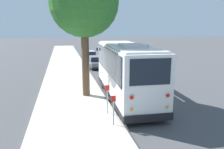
{
  "coord_description": "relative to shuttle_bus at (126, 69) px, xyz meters",
  "views": [
    {
      "loc": [
        -13.06,
        4.53,
        4.53
      ],
      "look_at": [
        1.33,
        1.24,
        1.3
      ],
      "focal_mm": 35.0,
      "sensor_mm": 36.0,
      "label": 1
    }
  ],
  "objects": [
    {
      "name": "ground_plane",
      "position": [
        -0.01,
        -0.64,
        -1.93
      ],
      "size": [
        160.0,
        160.0,
        0.0
      ],
      "primitive_type": "plane",
      "color": "#474749"
    },
    {
      "name": "sidewalk_slab",
      "position": [
        -0.01,
        3.5,
        -1.86
      ],
      "size": [
        80.0,
        4.12,
        0.15
      ],
      "primitive_type": "cube",
      "color": "beige",
      "rests_on": "ground"
    },
    {
      "name": "shuttle_bus",
      "position": [
        0.0,
        0.0,
        0.0
      ],
      "size": [
        8.9,
        2.73,
        3.61
      ],
      "rotation": [
        0.0,
        0.0,
        -0.04
      ],
      "color": "white",
      "rests_on": "ground"
    },
    {
      "name": "sign_post_far",
      "position": [
        -2.66,
        1.76,
        -1.0
      ],
      "size": [
        0.06,
        0.22,
        1.51
      ],
      "color": "gray",
      "rests_on": "sidewalk_slab"
    },
    {
      "name": "curb_strip",
      "position": [
        -0.01,
        1.38,
        -1.86
      ],
      "size": [
        80.0,
        0.14,
        0.15
      ],
      "primitive_type": "cube",
      "color": "#AAA69D",
      "rests_on": "ground"
    },
    {
      "name": "sign_post_near",
      "position": [
        -4.04,
        1.76,
        -1.06
      ],
      "size": [
        0.06,
        0.22,
        1.39
      ],
      "color": "gray",
      "rests_on": "sidewalk_slab"
    },
    {
      "name": "lane_stripe_mid",
      "position": [
        -0.4,
        -3.35,
        -1.93
      ],
      "size": [
        2.4,
        0.14,
        0.01
      ],
      "primitive_type": "cube",
      "color": "silver",
      "rests_on": "ground"
    },
    {
      "name": "lane_stripe_ahead",
      "position": [
        5.6,
        -3.35,
        -1.93
      ],
      "size": [
        2.4,
        0.14,
        0.01
      ],
      "primitive_type": "cube",
      "color": "silver",
      "rests_on": "ground"
    },
    {
      "name": "parked_sedan_silver",
      "position": [
        16.67,
        0.27,
        -1.32
      ],
      "size": [
        4.18,
        1.74,
        1.31
      ],
      "rotation": [
        0.0,
        0.0,
        0.01
      ],
      "color": "#A8AAAF",
      "rests_on": "ground"
    },
    {
      "name": "parked_sedan_gray",
      "position": [
        11.34,
        0.18,
        -1.34
      ],
      "size": [
        4.24,
        1.88,
        1.28
      ],
      "rotation": [
        0.0,
        0.0,
        0.03
      ],
      "color": "slate",
      "rests_on": "ground"
    }
  ]
}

